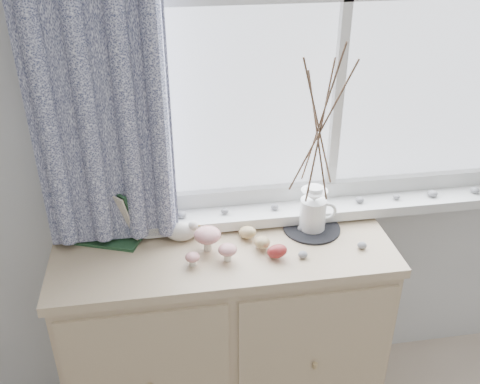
{
  "coord_description": "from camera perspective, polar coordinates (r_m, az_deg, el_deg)",
  "views": [
    {
      "loc": [
        -0.34,
        0.22,
        1.95
      ],
      "look_at": [
        -0.1,
        1.7,
        1.1
      ],
      "focal_mm": 40.0,
      "sensor_mm": 36.0,
      "label": 1
    }
  ],
  "objects": [
    {
      "name": "sideboard",
      "position": [
        2.17,
        -1.55,
        -15.23
      ],
      "size": [
        1.2,
        0.45,
        0.85
      ],
      "color": "tan",
      "rests_on": "ground"
    },
    {
      "name": "toadstool_cluster",
      "position": [
        1.84,
        -3.18,
        -5.29
      ],
      "size": [
        0.18,
        0.15,
        0.09
      ],
      "color": "silver",
      "rests_on": "sideboard"
    },
    {
      "name": "sideboard_pebbles",
      "position": [
        1.92,
        8.75,
        -5.35
      ],
      "size": [
        0.25,
        0.19,
        0.02
      ],
      "color": "#949396",
      "rests_on": "sideboard"
    },
    {
      "name": "wooden_eggs",
      "position": [
        1.88,
        2.36,
        -5.32
      ],
      "size": [
        0.14,
        0.17,
        0.07
      ],
      "color": "tan",
      "rests_on": "sideboard"
    },
    {
      "name": "twig_pitcher",
      "position": [
        1.82,
        8.51,
        7.11
      ],
      "size": [
        0.29,
        0.29,
        0.73
      ],
      "rotation": [
        0.0,
        0.0,
        -0.12
      ],
      "color": "white",
      "rests_on": "crocheted_doily"
    },
    {
      "name": "botanical_book",
      "position": [
        1.91,
        -14.74,
        -2.92
      ],
      "size": [
        0.33,
        0.23,
        0.21
      ],
      "primitive_type": null,
      "rotation": [
        0.0,
        0.0,
        -0.37
      ],
      "color": "#1F4025",
      "rests_on": "sideboard"
    },
    {
      "name": "crocheted_doily",
      "position": [
        2.01,
        7.65,
        -3.85
      ],
      "size": [
        0.21,
        0.21,
        0.01
      ],
      "primitive_type": "cylinder",
      "color": "black",
      "rests_on": "sideboard"
    },
    {
      "name": "songbird_figurine",
      "position": [
        1.93,
        -6.35,
        -4.13
      ],
      "size": [
        0.15,
        0.09,
        0.08
      ],
      "primitive_type": null,
      "rotation": [
        0.0,
        0.0,
        -0.12
      ],
      "color": "silver",
      "rests_on": "sideboard"
    }
  ]
}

